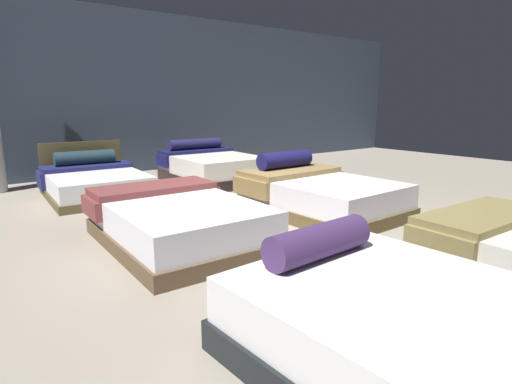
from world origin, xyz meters
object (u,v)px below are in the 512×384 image
at_px(bed_0, 410,332).
at_px(bed_5, 212,168).
at_px(bed_3, 318,194).
at_px(bed_2, 178,221).
at_px(bed_4, 95,182).

height_order(bed_0, bed_5, bed_5).
xyz_separation_m(bed_3, bed_5, (0.03, 2.94, 0.01)).
distance_m(bed_2, bed_4, 3.03).
bearing_deg(bed_4, bed_0, -86.69).
bearing_deg(bed_4, bed_2, -86.69).
bearing_deg(bed_0, bed_4, 87.72).
height_order(bed_2, bed_3, bed_3).
height_order(bed_2, bed_5, bed_5).
bearing_deg(bed_3, bed_4, 124.46).
bearing_deg(bed_5, bed_2, -126.02).
bearing_deg(bed_3, bed_0, -128.81).
height_order(bed_0, bed_4, bed_4).
relative_size(bed_0, bed_3, 0.93).
distance_m(bed_0, bed_4, 5.90).
distance_m(bed_2, bed_3, 2.19).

